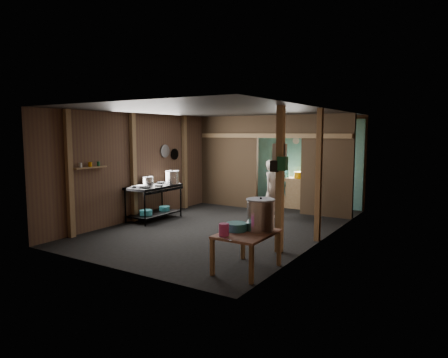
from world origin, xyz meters
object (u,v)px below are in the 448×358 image
Objects in this scene: prep_table at (247,252)px; pink_bucket at (224,230)px; gas_range at (154,203)px; cook at (272,190)px; stove_pot_large at (172,178)px; yellow_tub at (300,175)px; stock_pot at (261,215)px.

pink_bucket is (-0.21, -0.34, 0.39)m from prep_table.
pink_bucket is (3.50, -2.37, 0.27)m from gas_range.
cook is at bearing 109.48° from prep_table.
stove_pot_large reaches higher than pink_bucket.
yellow_tub reaches higher than pink_bucket.
stock_pot is at bearing -75.04° from yellow_tub.
yellow_tub is at bearing 103.17° from prep_table.
gas_range is 4.48× the size of yellow_tub.
cook reaches higher than stove_pot_large.
yellow_tub reaches higher than gas_range.
prep_table is 0.60m from stock_pot.
stock_pot is 0.67m from pink_bucket.
gas_range is 4.23m from prep_table.
cook is (-1.09, 4.01, 0.04)m from pink_bucket.
yellow_tub is (-1.39, 5.19, 0.10)m from stock_pot.
pink_bucket is 4.16m from cook.
stove_pot_large reaches higher than prep_table.
gas_range is 0.79m from stove_pot_large.
pink_bucket is at bearing -40.82° from stove_pot_large.
yellow_tub reaches higher than prep_table.
stock_pot is (3.66, -2.32, -0.16)m from stove_pot_large.
stove_pot_large is 1.08× the size of yellow_tub.
stove_pot_large is 3.67m from yellow_tub.
cook reaches higher than gas_range.
cook is at bearing 112.36° from stock_pot.
gas_range is at bearing -108.54° from stove_pot_large.
gas_range is 2.73× the size of stock_pot.
stove_pot_large is 4.42m from pink_bucket.
gas_range is 1.42× the size of prep_table.
stock_pot is 2.87× the size of pink_bucket.
stove_pot_large is 0.24× the size of cook.
gas_range is 7.85× the size of pink_bucket.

